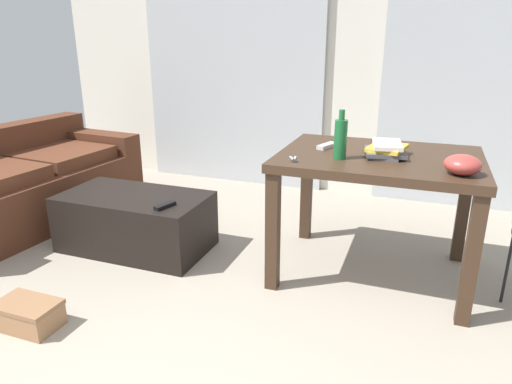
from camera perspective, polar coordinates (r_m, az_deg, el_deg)
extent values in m
plane|color=gray|center=(2.60, 3.13, -13.51)|extent=(8.05, 8.05, 0.00)
cube|color=silver|center=(4.23, 12.31, 17.41)|extent=(5.86, 0.10, 2.63)
cube|color=#B2B7BC|center=(4.46, -2.97, 15.55)|extent=(1.76, 0.03, 2.27)
cube|color=#B2B7BC|center=(4.13, 27.92, 13.22)|extent=(1.76, 0.03, 2.27)
cube|color=#4C2819|center=(4.01, -26.45, -0.44)|extent=(1.01, 1.82, 0.40)
cube|color=#4C2819|center=(4.43, -19.25, 5.99)|extent=(0.87, 0.28, 0.16)
cube|color=#552D1C|center=(4.11, -22.91, 4.16)|extent=(0.67, 0.69, 0.10)
cube|color=black|center=(3.23, -14.65, -3.56)|extent=(0.98, 0.54, 0.38)
cube|color=#382619|center=(2.72, 15.00, 3.97)|extent=(1.12, 0.85, 0.05)
cube|color=#382619|center=(2.58, 2.09, -4.95)|extent=(0.07, 0.07, 0.70)
cube|color=#382619|center=(2.49, 25.08, -7.76)|extent=(0.07, 0.07, 0.70)
cube|color=#382619|center=(3.26, 6.27, 0.09)|extent=(0.07, 0.07, 0.70)
cube|color=#382619|center=(3.19, 24.25, -1.95)|extent=(0.07, 0.07, 0.70)
cylinder|color=black|center=(2.83, 28.69, -8.01)|extent=(0.02, 0.02, 0.44)
cylinder|color=#195B2D|center=(2.55, 10.40, 6.40)|extent=(0.07, 0.07, 0.21)
cylinder|color=#195B2D|center=(2.52, 10.58, 9.37)|extent=(0.03, 0.03, 0.05)
ellipsoid|color=#9E3833|center=(2.44, 24.20, 3.11)|extent=(0.18, 0.18, 0.10)
cube|color=#4C4C51|center=(2.70, 15.63, 4.51)|extent=(0.17, 0.27, 0.01)
cube|color=#4C4C51|center=(2.67, 15.68, 4.78)|extent=(0.25, 0.28, 0.02)
cube|color=gold|center=(2.68, 15.91, 5.28)|extent=(0.23, 0.28, 0.02)
cube|color=silver|center=(2.67, 15.93, 5.68)|extent=(0.19, 0.27, 0.02)
cube|color=#B7B7B2|center=(2.81, 8.77, 5.67)|extent=(0.10, 0.17, 0.02)
cube|color=#9EA0A5|center=(2.54, 4.48, 4.17)|extent=(0.05, 0.08, 0.00)
torus|color=#262628|center=(2.48, 4.83, 3.82)|extent=(0.03, 0.03, 0.00)
cube|color=#9EA0A5|center=(2.54, 4.81, 4.17)|extent=(0.03, 0.08, 0.00)
torus|color=#262628|center=(2.48, 4.68, 3.82)|extent=(0.03, 0.03, 0.00)
cube|color=black|center=(2.89, -11.20, -1.66)|extent=(0.08, 0.15, 0.02)
cube|color=#996B47|center=(2.64, -26.32, -13.66)|extent=(0.30, 0.19, 0.11)
cube|color=brown|center=(2.60, -26.54, -12.37)|extent=(0.31, 0.20, 0.02)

